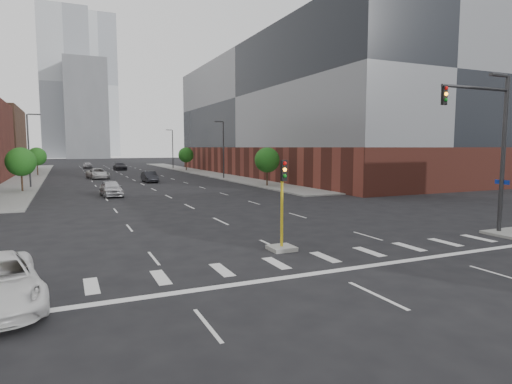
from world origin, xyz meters
TOP-DOWN VIEW (x-y plane):
  - ground at (0.00, 0.00)m, footprint 400.00×400.00m
  - sidewalk_left_far at (-15.00, 74.00)m, footprint 5.00×92.00m
  - sidewalk_right_far at (15.00, 74.00)m, footprint 5.00×92.00m
  - building_right_main at (29.50, 60.00)m, footprint 24.00×70.00m
  - tower_left at (-8.00, 220.00)m, footprint 22.00×22.00m
  - tower_right at (10.00, 260.00)m, footprint 20.00×20.00m
  - tower_mid at (0.00, 200.00)m, footprint 18.00×18.00m
  - median_traffic_signal at (0.00, 8.97)m, footprint 1.20×1.20m
  - mast_arm_signal at (12.61, 7.50)m, footprint 5.12×0.90m
  - streetlight_right_a at (13.41, 55.00)m, footprint 1.60×0.22m
  - streetlight_right_b at (13.41, 90.00)m, footprint 1.60×0.22m
  - streetlight_left at (-13.41, 50.00)m, footprint 1.60×0.22m
  - tree_left_near at (-14.00, 45.00)m, footprint 3.20×3.20m
  - tree_left_far at (-14.00, 75.00)m, footprint 3.20×3.20m
  - tree_right_near at (14.00, 40.00)m, footprint 3.20×3.20m
  - tree_right_far at (14.00, 80.00)m, footprint 3.20×3.20m
  - car_near_left at (-5.31, 36.69)m, footprint 2.18×4.91m
  - car_mid_right at (1.50, 53.00)m, footprint 1.84×4.86m
  - car_far_left at (-4.80, 63.40)m, footprint 3.64×6.30m
  - car_deep_right at (1.50, 89.34)m, footprint 2.62×5.89m
  - car_distant at (-4.67, 100.63)m, footprint 2.17×4.69m

SIDE VIEW (x-z plane):
  - ground at x=0.00m, z-range 0.00..0.00m
  - sidewalk_left_far at x=-15.00m, z-range 0.00..0.15m
  - sidewalk_right_far at x=15.00m, z-range 0.00..0.15m
  - car_distant at x=-4.67m, z-range 0.00..1.56m
  - car_mid_right at x=1.50m, z-range 0.00..1.58m
  - car_near_left at x=-5.31m, z-range 0.00..1.64m
  - car_far_left at x=-4.80m, z-range 0.00..1.65m
  - car_deep_right at x=1.50m, z-range 0.00..1.68m
  - median_traffic_signal at x=0.00m, z-range -1.23..3.17m
  - tree_left_near at x=-14.00m, z-range 0.97..5.82m
  - tree_left_far at x=-14.00m, z-range 0.97..5.82m
  - tree_right_near at x=14.00m, z-range 0.97..5.82m
  - tree_right_far at x=14.00m, z-range 0.97..5.82m
  - streetlight_right_a at x=13.41m, z-range 0.47..9.55m
  - streetlight_right_b at x=13.41m, z-range 0.47..9.55m
  - streetlight_left at x=-13.41m, z-range 0.47..9.55m
  - mast_arm_signal at x=12.61m, z-range 1.11..10.18m
  - building_right_main at x=29.50m, z-range 0.00..22.00m
  - tower_mid at x=0.00m, z-range 0.00..44.00m
  - tower_left at x=-8.00m, z-range 0.00..70.00m
  - tower_right at x=10.00m, z-range 0.00..80.00m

